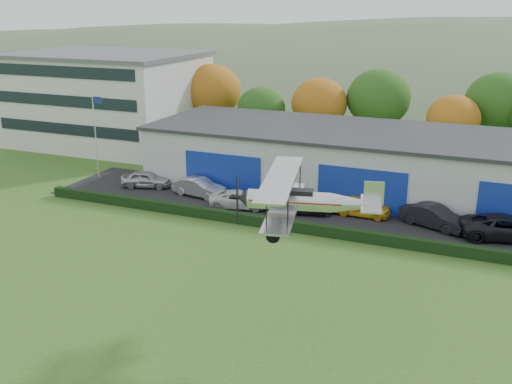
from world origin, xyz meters
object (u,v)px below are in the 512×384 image
at_px(car_3, 299,203).
at_px(car_4, 362,206).
at_px(car_6, 505,227).
at_px(car_0, 146,179).
at_px(car_5, 434,217).
at_px(car_1, 199,187).
at_px(hangar, 378,162).
at_px(car_2, 240,199).
at_px(office_block, 108,98).
at_px(flagpole, 96,128).
at_px(biplane, 302,199).

xyz_separation_m(car_3, car_4, (4.67, 1.16, -0.00)).
bearing_deg(car_6, car_3, 78.10).
distance_m(car_0, car_5, 24.90).
bearing_deg(car_1, hangar, -52.53).
xyz_separation_m(car_4, car_5, (5.47, -0.38, 0.07)).
bearing_deg(car_2, office_block, 40.94).
bearing_deg(car_1, car_0, 94.78).
xyz_separation_m(car_1, car_5, (19.31, 0.14, 0.03)).
height_order(flagpole, car_4, flagpole).
distance_m(car_3, biplane, 17.56).
height_order(office_block, car_1, office_block).
height_order(car_0, car_1, car_1).
xyz_separation_m(car_4, car_6, (10.32, -0.78, 0.08)).
relative_size(car_2, car_6, 0.81).
bearing_deg(office_block, car_1, -36.39).
relative_size(car_3, car_5, 1.05).
bearing_deg(car_4, office_block, 67.54).
bearing_deg(office_block, flagpole, -58.03).
bearing_deg(flagpole, car_6, -2.54).
relative_size(hangar, car_3, 7.77).
height_order(car_6, biplane, biplane).
bearing_deg(car_2, flagpole, 64.70).
bearing_deg(car_3, car_2, 83.45).
height_order(hangar, biplane, biplane).
distance_m(flagpole, biplane, 31.27).
distance_m(hangar, office_block, 33.84).
relative_size(car_3, car_6, 0.87).
distance_m(car_2, biplane, 19.01).
xyz_separation_m(hangar, car_4, (0.25, -6.77, -1.85)).
relative_size(hangar, office_block, 1.97).
xyz_separation_m(car_0, car_2, (9.97, -1.77, -0.06)).
bearing_deg(flagpole, car_5, -2.18).
distance_m(office_block, biplane, 45.69).
relative_size(office_block, car_6, 3.41).
bearing_deg(office_block, hangar, -12.01).
xyz_separation_m(car_6, biplane, (-9.70, -16.06, 5.78)).
height_order(hangar, car_6, hangar).
xyz_separation_m(flagpole, car_6, (35.45, -1.57, -3.90)).
height_order(car_3, car_6, car_6).
relative_size(office_block, flagpole, 2.57).
relative_size(hangar, car_6, 6.72).
height_order(hangar, car_1, hangar).
relative_size(car_2, car_5, 0.98).
height_order(office_block, car_2, office_block).
distance_m(hangar, car_3, 9.26).
distance_m(car_0, biplane, 26.78).
bearing_deg(car_6, car_4, 72.32).
bearing_deg(car_3, car_0, 71.04).
relative_size(car_3, car_4, 1.18).
distance_m(hangar, flagpole, 25.68).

